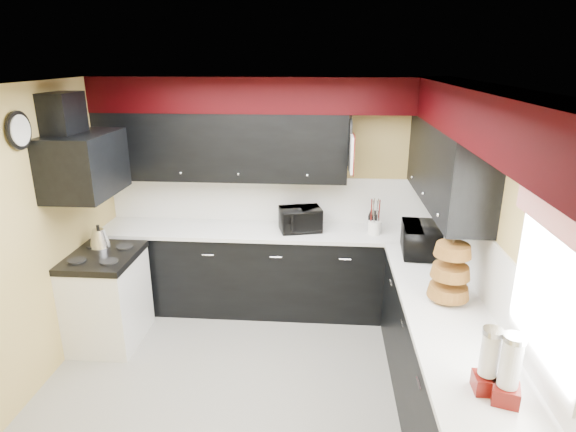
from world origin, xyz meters
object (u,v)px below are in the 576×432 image
object	(u,v)px
microwave	(421,240)
toaster_oven	(301,219)
knife_block	(374,222)
kettle	(99,238)
utensil_crock	(374,227)

from	to	relation	value
microwave	toaster_oven	bearing A→B (deg)	68.98
knife_block	kettle	bearing A→B (deg)	-151.12
toaster_oven	microwave	bearing A→B (deg)	-39.46
knife_block	microwave	bearing A→B (deg)	-40.30
utensil_crock	knife_block	size ratio (longest dim) A/B	0.70
utensil_crock	microwave	bearing A→B (deg)	-52.36
microwave	utensil_crock	xyz separation A→B (m)	(-0.38, 0.49, -0.07)
toaster_oven	utensil_crock	distance (m)	0.77
toaster_oven	utensil_crock	bearing A→B (deg)	-17.56
toaster_oven	knife_block	xyz separation A→B (m)	(0.77, 0.04, -0.02)
toaster_oven	kettle	xyz separation A→B (m)	(-1.93, -0.56, -0.05)
utensil_crock	kettle	distance (m)	2.75
toaster_oven	microwave	world-z (taller)	microwave
knife_block	toaster_oven	bearing A→B (deg)	-160.39
microwave	utensil_crock	world-z (taller)	microwave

